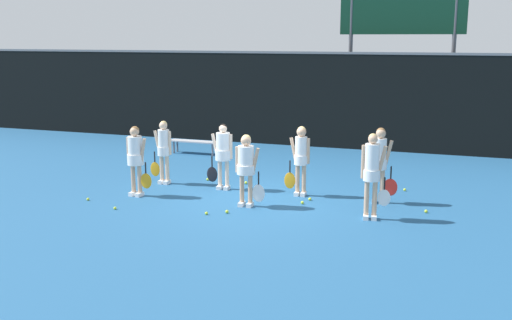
{
  "coord_description": "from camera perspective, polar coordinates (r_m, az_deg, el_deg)",
  "views": [
    {
      "loc": [
        4.53,
        -12.72,
        3.72
      ],
      "look_at": [
        0.03,
        0.11,
        0.91
      ],
      "focal_mm": 42.0,
      "sensor_mm": 36.0,
      "label": 1
    }
  ],
  "objects": [
    {
      "name": "tennis_ball_1",
      "position": [
        15.4,
        -0.97,
        -2.17
      ],
      "size": [
        0.07,
        0.07,
        0.07
      ],
      "primitive_type": "sphere",
      "color": "#CCE033",
      "rests_on": "ground_plane"
    },
    {
      "name": "scoreboard",
      "position": [
        21.1,
        13.74,
        12.86
      ],
      "size": [
        4.15,
        0.15,
        5.48
      ],
      "color": "#515156",
      "rests_on": "ground_plane"
    },
    {
      "name": "player_3",
      "position": [
        15.46,
        -8.79,
        1.2
      ],
      "size": [
        0.61,
        0.33,
        1.63
      ],
      "rotation": [
        0.0,
        0.0,
        -0.0
      ],
      "color": "beige",
      "rests_on": "ground_plane"
    },
    {
      "name": "player_1",
      "position": [
        13.2,
        -0.93,
        -0.38
      ],
      "size": [
        0.69,
        0.41,
        1.62
      ],
      "rotation": [
        0.0,
        0.0,
        0.03
      ],
      "color": "tan",
      "rests_on": "ground_plane"
    },
    {
      "name": "player_4",
      "position": [
        14.72,
        -3.17,
        0.85
      ],
      "size": [
        0.67,
        0.39,
        1.63
      ],
      "rotation": [
        0.0,
        0.0,
        0.05
      ],
      "color": "beige",
      "rests_on": "ground_plane"
    },
    {
      "name": "tennis_ball_6",
      "position": [
        16.25,
        -4.03,
        -1.47
      ],
      "size": [
        0.07,
        0.07,
        0.07
      ],
      "primitive_type": "sphere",
      "color": "#CCE033",
      "rests_on": "ground_plane"
    },
    {
      "name": "ground_plane",
      "position": [
        14.0,
        -0.27,
        -3.73
      ],
      "size": [
        140.0,
        140.0,
        0.0
      ],
      "primitive_type": "plane",
      "color": "#235684"
    },
    {
      "name": "tennis_ball_8",
      "position": [
        13.51,
        -13.28,
        -4.48
      ],
      "size": [
        0.07,
        0.07,
        0.07
      ],
      "primitive_type": "sphere",
      "color": "#CCE033",
      "rests_on": "ground_plane"
    },
    {
      "name": "tennis_ball_10",
      "position": [
        14.4,
        -15.71,
        -3.61
      ],
      "size": [
        0.06,
        0.06,
        0.06
      ],
      "primitive_type": "sphere",
      "color": "#CCE033",
      "rests_on": "ground_plane"
    },
    {
      "name": "tennis_ball_9",
      "position": [
        15.16,
        13.97,
        -2.76
      ],
      "size": [
        0.07,
        0.07,
        0.07
      ],
      "primitive_type": "sphere",
      "color": "#CCE033",
      "rests_on": "ground_plane"
    },
    {
      "name": "tennis_ball_5",
      "position": [
        13.62,
        4.44,
        -4.06
      ],
      "size": [
        0.07,
        0.07,
        0.07
      ],
      "primitive_type": "sphere",
      "color": "#CCE033",
      "rests_on": "ground_plane"
    },
    {
      "name": "fence_windscreen",
      "position": [
        20.44,
        6.45,
        5.73
      ],
      "size": [
        60.0,
        0.08,
        3.23
      ],
      "color": "black",
      "rests_on": "ground_plane"
    },
    {
      "name": "player_2",
      "position": [
        12.46,
        10.99,
        -0.89
      ],
      "size": [
        0.62,
        0.34,
        1.8
      ],
      "rotation": [
        0.0,
        0.0,
        0.16
      ],
      "color": "tan",
      "rests_on": "ground_plane"
    },
    {
      "name": "tennis_ball_7",
      "position": [
        13.92,
        5.16,
        -3.72
      ],
      "size": [
        0.07,
        0.07,
        0.07
      ],
      "primitive_type": "sphere",
      "color": "#CCE033",
      "rests_on": "ground_plane"
    },
    {
      "name": "tennis_ball_3",
      "position": [
        13.42,
        15.89,
        -4.72
      ],
      "size": [
        0.07,
        0.07,
        0.07
      ],
      "primitive_type": "sphere",
      "color": "#CCE033",
      "rests_on": "ground_plane"
    },
    {
      "name": "player_6",
      "position": [
        13.75,
        11.74,
        0.08
      ],
      "size": [
        0.63,
        0.32,
        1.73
      ],
      "rotation": [
        0.0,
        0.0,
        0.08
      ],
      "color": "tan",
      "rests_on": "ground_plane"
    },
    {
      "name": "tennis_ball_2",
      "position": [
        12.9,
        -2.79,
        -4.93
      ],
      "size": [
        0.07,
        0.07,
        0.07
      ],
      "primitive_type": "sphere",
      "color": "#CCE033",
      "rests_on": "ground_plane"
    },
    {
      "name": "tennis_ball_4",
      "position": [
        12.82,
        -4.74,
        -5.08
      ],
      "size": [
        0.07,
        0.07,
        0.07
      ],
      "primitive_type": "sphere",
      "color": "#CCE033",
      "rests_on": "ground_plane"
    },
    {
      "name": "tennis_ball_0",
      "position": [
        15.81,
        -4.63,
        -1.85
      ],
      "size": [
        0.07,
        0.07,
        0.07
      ],
      "primitive_type": "sphere",
      "color": "#CCE033",
      "rests_on": "ground_plane"
    },
    {
      "name": "player_5",
      "position": [
        14.14,
        4.28,
        0.46
      ],
      "size": [
        0.61,
        0.33,
        1.66
      ],
      "rotation": [
        0.0,
        0.0,
        0.03
      ],
      "color": "tan",
      "rests_on": "ground_plane"
    },
    {
      "name": "bench_courtside",
      "position": [
        19.41,
        -5.87,
        1.66
      ],
      "size": [
        1.67,
        0.36,
        0.43
      ],
      "rotation": [
        0.0,
        0.0,
        0.0
      ],
      "color": "#B2B2B7",
      "rests_on": "ground_plane"
    },
    {
      "name": "player_0",
      "position": [
        14.35,
        -11.39,
        0.48
      ],
      "size": [
        0.66,
        0.38,
        1.67
      ],
      "rotation": [
        0.0,
        0.0,
        -0.09
      ],
      "color": "tan",
      "rests_on": "ground_plane"
    }
  ]
}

